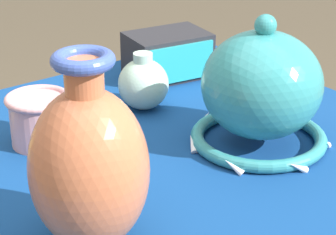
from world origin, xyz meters
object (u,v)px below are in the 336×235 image
(vase_dome_bell, at_px, (261,92))
(jar_round_celadon, at_px, (143,84))
(vase_tall_bulbous, at_px, (89,166))
(mosaic_tile_box, at_px, (168,55))
(cup_wide_rose, at_px, (39,118))

(vase_dome_bell, xyz_separation_m, jar_round_celadon, (-0.07, 0.24, -0.04))
(vase_tall_bulbous, distance_m, vase_dome_bell, 0.38)
(mosaic_tile_box, xyz_separation_m, cup_wide_rose, (-0.37, -0.12, 0.00))
(vase_tall_bulbous, height_order, cup_wide_rose, vase_tall_bulbous)
(vase_tall_bulbous, xyz_separation_m, cup_wide_rose, (0.08, 0.30, -0.07))
(jar_round_celadon, bearing_deg, vase_dome_bell, -74.50)
(mosaic_tile_box, bearing_deg, cup_wide_rose, -152.55)
(vase_tall_bulbous, bearing_deg, mosaic_tile_box, 43.28)
(vase_dome_bell, distance_m, cup_wide_rose, 0.37)
(mosaic_tile_box, bearing_deg, vase_tall_bulbous, -127.90)
(jar_round_celadon, bearing_deg, mosaic_tile_box, 37.33)
(vase_dome_bell, relative_size, mosaic_tile_box, 1.35)
(vase_tall_bulbous, height_order, mosaic_tile_box, vase_tall_bulbous)
(vase_dome_bell, relative_size, jar_round_celadon, 2.23)
(mosaic_tile_box, bearing_deg, jar_round_celadon, -133.86)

